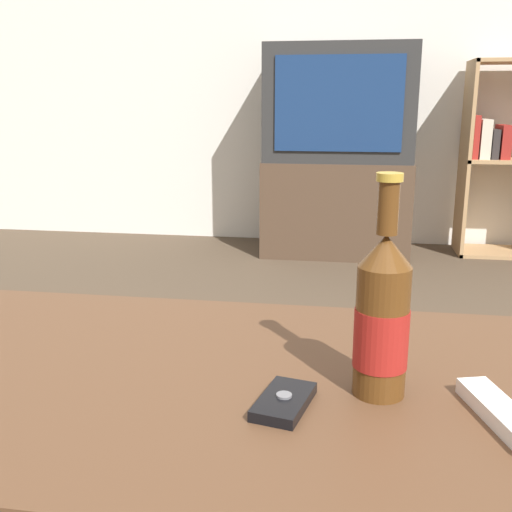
# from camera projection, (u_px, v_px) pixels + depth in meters

# --- Properties ---
(back_wall) EXTENTS (8.00, 0.05, 2.60)m
(back_wall) POSITION_uv_depth(u_px,v_px,m) (309.00, 25.00, 3.54)
(back_wall) COLOR silver
(back_wall) RESTS_ON ground_plane
(coffee_table) EXTENTS (1.24, 0.62, 0.49)m
(coffee_table) POSITION_uv_depth(u_px,v_px,m) (146.00, 416.00, 0.87)
(coffee_table) COLOR brown
(coffee_table) RESTS_ON ground_plane
(tv_stand) EXTENTS (0.83, 0.48, 0.53)m
(tv_stand) POSITION_uv_depth(u_px,v_px,m) (336.00, 207.00, 3.47)
(tv_stand) COLOR #4C3828
(tv_stand) RESTS_ON ground_plane
(television) EXTENTS (0.81, 0.47, 0.63)m
(television) POSITION_uv_depth(u_px,v_px,m) (339.00, 104.00, 3.32)
(television) COLOR #2D2D2D
(television) RESTS_ON tv_stand
(bookshelf) EXTENTS (0.49, 0.30, 1.08)m
(bookshelf) POSITION_uv_depth(u_px,v_px,m) (503.00, 155.00, 3.35)
(bookshelf) COLOR tan
(bookshelf) RESTS_ON ground_plane
(beer_bottle) EXTENTS (0.07, 0.07, 0.29)m
(beer_bottle) POSITION_uv_depth(u_px,v_px,m) (382.00, 318.00, 0.76)
(beer_bottle) COLOR #563314
(beer_bottle) RESTS_ON coffee_table
(cell_phone) EXTENTS (0.08, 0.11, 0.02)m
(cell_phone) POSITION_uv_depth(u_px,v_px,m) (284.00, 401.00, 0.74)
(cell_phone) COLOR black
(cell_phone) RESTS_ON coffee_table
(remote_control) EXTENTS (0.08, 0.17, 0.02)m
(remote_control) POSITION_uv_depth(u_px,v_px,m) (503.00, 415.00, 0.71)
(remote_control) COLOR white
(remote_control) RESTS_ON coffee_table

